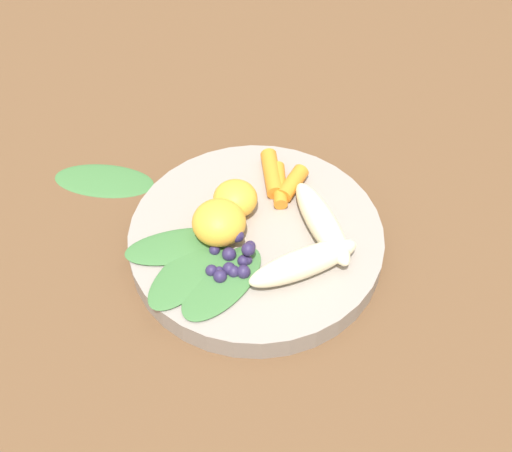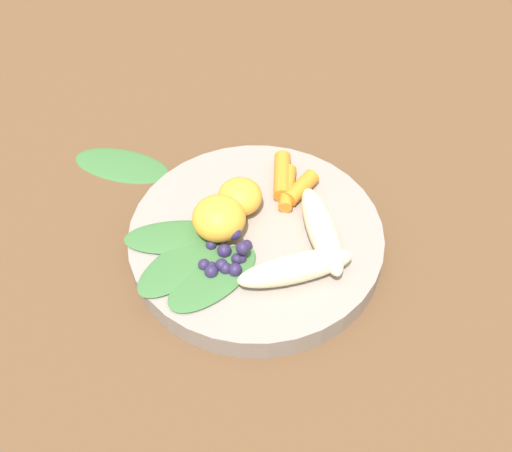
{
  "view_description": "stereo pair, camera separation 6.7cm",
  "coord_description": "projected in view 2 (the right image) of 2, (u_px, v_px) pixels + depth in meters",
  "views": [
    {
      "loc": [
        0.19,
        0.41,
        0.56
      ],
      "look_at": [
        0.0,
        0.0,
        0.04
      ],
      "focal_mm": 46.66,
      "sensor_mm": 36.0,
      "label": 1
    },
    {
      "loc": [
        0.13,
        0.43,
        0.56
      ],
      "look_at": [
        0.0,
        0.0,
        0.04
      ],
      "focal_mm": 46.66,
      "sensor_mm": 36.0,
      "label": 2
    }
  ],
  "objects": [
    {
      "name": "orange_segment_far",
      "position": [
        240.0,
        197.0,
        0.71
      ],
      "size": [
        0.05,
        0.05,
        0.04
      ],
      "primitive_type": "ellipsoid",
      "color": "#F4A833",
      "rests_on": "bowl"
    },
    {
      "name": "kale_leaf_rear",
      "position": [
        213.0,
        278.0,
        0.65
      ],
      "size": [
        0.12,
        0.1,
        0.01
      ],
      "primitive_type": "ellipsoid",
      "rotation": [
        0.0,
        0.0,
        6.77
      ],
      "color": "#3D7038",
      "rests_on": "bowl"
    },
    {
      "name": "kale_leaf_stray",
      "position": [
        121.0,
        164.0,
        0.8
      ],
      "size": [
        0.13,
        0.11,
        0.01
      ],
      "primitive_type": "ellipsoid",
      "rotation": [
        0.0,
        0.0,
        5.7
      ],
      "color": "#3D7038",
      "rests_on": "ground_plane"
    },
    {
      "name": "bowl",
      "position": [
        256.0,
        241.0,
        0.71
      ],
      "size": [
        0.27,
        0.27,
        0.03
      ],
      "primitive_type": "cylinder",
      "color": "gray",
      "rests_on": "ground_plane"
    },
    {
      "name": "kale_leaf_right",
      "position": [
        181.0,
        264.0,
        0.67
      ],
      "size": [
        0.12,
        0.09,
        0.01
      ],
      "primitive_type": "ellipsoid",
      "rotation": [
        0.0,
        0.0,
        6.8
      ],
      "color": "#3D7038",
      "rests_on": "bowl"
    },
    {
      "name": "carrot_mid_right",
      "position": [
        282.0,
        176.0,
        0.74
      ],
      "size": [
        0.04,
        0.07,
        0.02
      ],
      "primitive_type": "cylinder",
      "rotation": [
        0.0,
        1.57,
        4.39
      ],
      "color": "orange",
      "rests_on": "bowl"
    },
    {
      "name": "banana_peeled_left",
      "position": [
        322.0,
        230.0,
        0.68
      ],
      "size": [
        0.04,
        0.12,
        0.03
      ],
      "primitive_type": "ellipsoid",
      "rotation": [
        0.0,
        0.0,
        4.64
      ],
      "color": "beige",
      "rests_on": "bowl"
    },
    {
      "name": "orange_segment_near",
      "position": [
        219.0,
        218.0,
        0.68
      ],
      "size": [
        0.06,
        0.06,
        0.04
      ],
      "primitive_type": "ellipsoid",
      "color": "#F4A833",
      "rests_on": "bowl"
    },
    {
      "name": "ground_plane",
      "position": [
        256.0,
        249.0,
        0.72
      ],
      "size": [
        2.4,
        2.4,
        0.0
      ],
      "primitive_type": "plane",
      "color": "brown"
    },
    {
      "name": "kale_leaf_left",
      "position": [
        177.0,
        237.0,
        0.69
      ],
      "size": [
        0.12,
        0.07,
        0.01
      ],
      "primitive_type": "ellipsoid",
      "rotation": [
        0.0,
        0.0,
        6.06
      ],
      "color": "#3D7038",
      "rests_on": "bowl"
    },
    {
      "name": "carrot_front",
      "position": [
        301.0,
        188.0,
        0.73
      ],
      "size": [
        0.05,
        0.04,
        0.02
      ],
      "primitive_type": "cylinder",
      "rotation": [
        0.0,
        1.57,
        3.78
      ],
      "color": "orange",
      "rests_on": "bowl"
    },
    {
      "name": "carrot_mid_left",
      "position": [
        287.0,
        188.0,
        0.73
      ],
      "size": [
        0.04,
        0.06,
        0.02
      ],
      "primitive_type": "cylinder",
      "rotation": [
        0.0,
        1.57,
        4.31
      ],
      "color": "orange",
      "rests_on": "bowl"
    },
    {
      "name": "banana_peeled_right",
      "position": [
        296.0,
        268.0,
        0.65
      ],
      "size": [
        0.12,
        0.03,
        0.03
      ],
      "primitive_type": "ellipsoid",
      "rotation": [
        0.0,
        0.0,
        3.13
      ],
      "color": "beige",
      "rests_on": "bowl"
    },
    {
      "name": "blueberry_pile",
      "position": [
        227.0,
        257.0,
        0.66
      ],
      "size": [
        0.06,
        0.05,
        0.03
      ],
      "color": "#2D234C",
      "rests_on": "bowl"
    }
  ]
}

